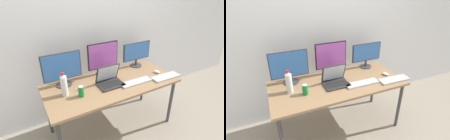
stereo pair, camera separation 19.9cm
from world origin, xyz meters
The scene contains 12 objects.
ground_plane centered at (0.00, 0.00, 0.00)m, with size 16.00×16.00×0.00m, color gray.
wall_back centered at (0.00, 0.59, 1.30)m, with size 7.00×0.08×2.60m, color silver.
work_desk centered at (0.00, 0.00, 0.68)m, with size 1.69×0.76×0.74m.
monitor_left centered at (-0.54, 0.25, 0.96)m, with size 0.47×0.20×0.42m.
monitor_center centered at (0.02, 0.27, 0.98)m, with size 0.44×0.20×0.45m.
monitor_right centered at (0.57, 0.27, 0.95)m, with size 0.46×0.18×0.37m.
laptop_silver centered at (-0.04, -0.01, 0.80)m, with size 0.31×0.24×0.25m.
keyboard_main centered at (0.27, -0.15, 0.75)m, with size 0.43×0.13×0.02m, color #B2B2B7.
keyboard_aux centered at (0.70, -0.24, 0.75)m, with size 0.41×0.14×0.02m, color #B2B2B7.
mouse_by_keyboard centered at (0.69, -0.07, 0.76)m, with size 0.06×0.09×0.03m, color silver.
water_bottle centered at (-0.60, 0.02, 0.87)m, with size 0.07×0.07×0.28m.
soda_can_near_keyboard centered at (-0.44, -0.09, 0.80)m, with size 0.07×0.07×0.13m.
Camera 1 is at (-0.95, -1.68, 1.87)m, focal length 28.00 mm.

